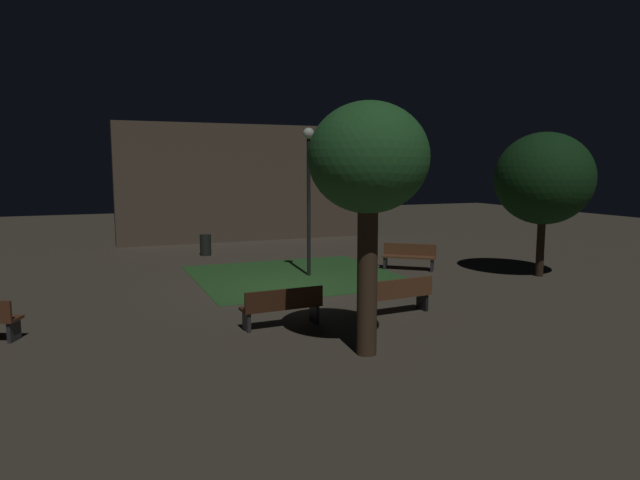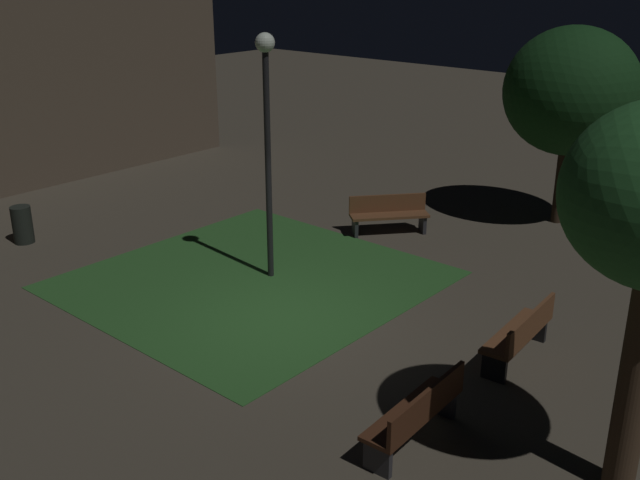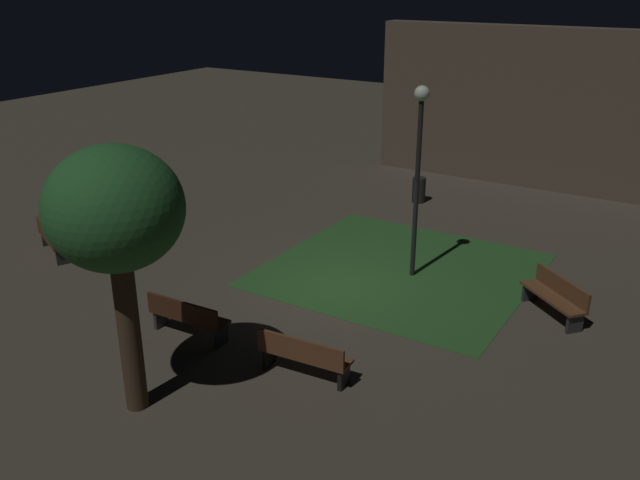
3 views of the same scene
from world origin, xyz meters
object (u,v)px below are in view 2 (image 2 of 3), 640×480
Objects in this scene: bench_back_row at (418,412)px; lamp_post_path_center at (267,118)px; bench_path_side at (389,213)px; tree_tall_center at (571,92)px; trash_bin at (22,225)px; bench_by_lamp at (522,333)px.

lamp_post_path_center is (2.68, 5.31, 2.72)m from bench_back_row.
bench_path_side is at bearing 38.76° from bench_back_row.
tree_tall_center is at bearing -38.37° from bench_path_side.
tree_tall_center reaches higher than trash_bin.
bench_back_row is 0.40× the size of tree_tall_center.
trash_bin is (-9.15, 8.38, -2.71)m from tree_tall_center.
bench_by_lamp is 5.97m from lamp_post_path_center.
bench_path_side is 2.01× the size of trash_bin.
trash_bin is at bearing 135.38° from bench_path_side.
bench_by_lamp is at bearing -123.88° from bench_path_side.
bench_back_row and bench_by_lamp have the same top height.
lamp_post_path_center is 5.62× the size of trash_bin.
trash_bin is (0.40, 10.80, -0.06)m from bench_back_row.
bench_by_lamp is at bearing -77.03° from trash_bin.
bench_back_row is 6.54m from lamp_post_path_center.
trash_bin is (-2.29, 5.48, -2.78)m from lamp_post_path_center.
tree_tall_center is (3.29, -2.61, 2.65)m from bench_path_side.
bench_by_lamp and bench_path_side have the same top height.
bench_by_lamp is 1.08× the size of bench_path_side.
lamp_post_path_center reaches higher than tree_tall_center.
lamp_post_path_center is (-0.20, 5.31, 2.72)m from bench_by_lamp.
bench_back_row is at bearing -141.24° from bench_path_side.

